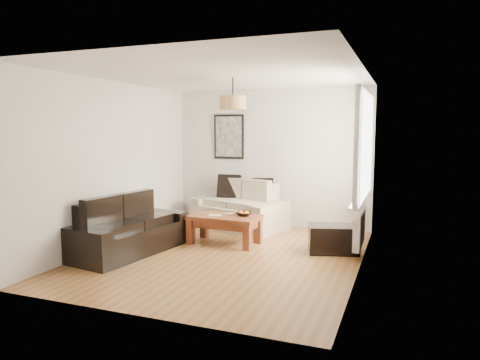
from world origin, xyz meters
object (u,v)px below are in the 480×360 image
at_px(sofa_leather, 128,227).
at_px(ottoman, 333,239).
at_px(coffee_table, 224,229).
at_px(loveseat_cream, 239,206).

distance_m(sofa_leather, ottoman, 3.09).
bearing_deg(coffee_table, ottoman, 3.60).
distance_m(loveseat_cream, coffee_table, 1.20).
xyz_separation_m(sofa_leather, ottoman, (2.88, 1.10, -0.19)).
relative_size(sofa_leather, ottoman, 2.52).
height_order(loveseat_cream, coffee_table, loveseat_cream).
distance_m(sofa_leather, coffee_table, 1.53).
xyz_separation_m(sofa_leather, coffee_table, (1.16, 0.99, -0.16)).
bearing_deg(coffee_table, loveseat_cream, 99.63).
bearing_deg(ottoman, loveseat_cream, 151.22).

